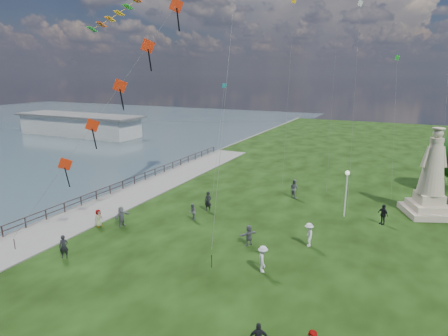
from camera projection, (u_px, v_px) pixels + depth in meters
The scene contains 16 objects.
waterfront at pixel (98, 205), 36.62m from camera, with size 200.00×200.00×1.51m.
pier_pavilion at pixel (79, 125), 80.44m from camera, with size 30.00×8.00×4.40m.
statue at pixel (431, 183), 33.36m from camera, with size 5.09×5.09×7.95m.
lamppost at pixel (347, 184), 32.83m from camera, with size 0.39×0.39×4.26m.
person_0 at pixel (64, 247), 25.91m from camera, with size 0.60×0.39×1.65m, color black.
person_1 at pixel (192, 212), 32.60m from camera, with size 0.73×0.45×1.49m, color #595960.
person_2 at pixel (263, 259), 24.04m from camera, with size 1.15×0.59×1.78m, color silver.
person_5 at pixel (122, 216), 31.29m from camera, with size 1.61×0.70×1.74m, color #595960.
person_6 at pixel (208, 201), 34.71m from camera, with size 0.69×0.45×1.89m, color black.
person_7 at pixel (294, 189), 38.49m from camera, with size 0.94×0.58×1.94m, color #595960.
person_8 at pixel (309, 235), 27.61m from camera, with size 1.18×0.61×1.82m, color silver.
person_9 at pixel (383, 214), 31.68m from camera, with size 1.04×0.53×1.78m, color black.
person_10 at pixel (98, 218), 31.24m from camera, with size 0.73×0.45×1.49m, color #595960.
person_11 at pixel (249, 235), 27.80m from camera, with size 1.47×0.64×1.59m, color #595960.
red_kite_train at pixel (131, 72), 26.06m from camera, with size 11.53×9.35×20.23m.
small_kites at pixel (341, 41), 38.09m from camera, with size 22.35×11.77×32.93m.
Camera 1 is at (10.93, -16.84, 12.46)m, focal length 30.00 mm.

